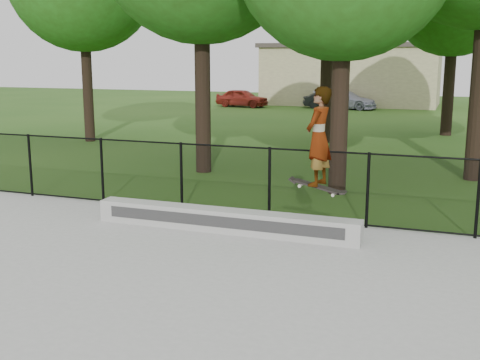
{
  "coord_description": "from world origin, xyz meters",
  "views": [
    {
      "loc": [
        5.62,
        -5.64,
        3.35
      ],
      "look_at": [
        1.98,
        4.2,
        1.2
      ],
      "focal_mm": 45.0,
      "sensor_mm": 36.0,
      "label": 1
    }
  ],
  "objects_px": {
    "car_a": "(242,98)",
    "car_b": "(327,100)",
    "car_c": "(346,100)",
    "skater_airborne": "(319,138)",
    "grind_ledge": "(224,220)"
  },
  "relations": [
    {
      "from": "grind_ledge",
      "to": "skater_airborne",
      "type": "height_order",
      "value": "skater_airborne"
    },
    {
      "from": "car_a",
      "to": "car_b",
      "type": "relative_size",
      "value": 1.26
    },
    {
      "from": "grind_ledge",
      "to": "car_a",
      "type": "xyz_separation_m",
      "value": [
        -10.04,
        28.49,
        0.34
      ]
    },
    {
      "from": "car_b",
      "to": "car_c",
      "type": "relative_size",
      "value": 0.76
    },
    {
      "from": "grind_ledge",
      "to": "car_c",
      "type": "distance_m",
      "value": 29.44
    },
    {
      "from": "car_b",
      "to": "skater_airborne",
      "type": "relative_size",
      "value": 1.49
    },
    {
      "from": "car_a",
      "to": "car_c",
      "type": "distance_m",
      "value": 7.0
    },
    {
      "from": "car_a",
      "to": "skater_airborne",
      "type": "bearing_deg",
      "value": -150.47
    },
    {
      "from": "car_a",
      "to": "skater_airborne",
      "type": "height_order",
      "value": "skater_airborne"
    },
    {
      "from": "car_b",
      "to": "car_c",
      "type": "xyz_separation_m",
      "value": [
        1.34,
        -0.34,
        0.08
      ]
    },
    {
      "from": "car_c",
      "to": "skater_airborne",
      "type": "height_order",
      "value": "skater_airborne"
    },
    {
      "from": "car_b",
      "to": "car_c",
      "type": "height_order",
      "value": "car_c"
    },
    {
      "from": "grind_ledge",
      "to": "car_a",
      "type": "distance_m",
      "value": 30.21
    },
    {
      "from": "car_a",
      "to": "car_b",
      "type": "xyz_separation_m",
      "value": [
        5.62,
        1.13,
        -0.1
      ]
    },
    {
      "from": "car_a",
      "to": "car_c",
      "type": "bearing_deg",
      "value": -76.52
    }
  ]
}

